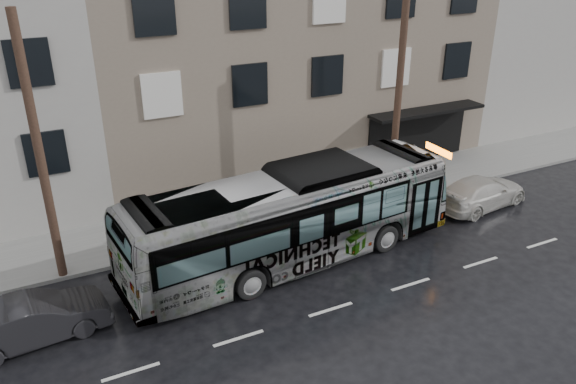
# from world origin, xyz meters

# --- Properties ---
(ground) EXTENTS (120.00, 120.00, 0.00)m
(ground) POSITION_xyz_m (0.00, 0.00, 0.00)
(ground) COLOR black
(ground) RESTS_ON ground
(sidewalk) EXTENTS (90.00, 3.60, 0.15)m
(sidewalk) POSITION_xyz_m (0.00, 4.90, 0.07)
(sidewalk) COLOR gray
(sidewalk) RESTS_ON ground
(building_taupe) EXTENTS (20.00, 12.00, 11.00)m
(building_taupe) POSITION_xyz_m (5.00, 12.70, 5.50)
(building_taupe) COLOR gray
(building_taupe) RESTS_ON ground
(building_filler) EXTENTS (18.00, 12.00, 12.00)m
(building_filler) POSITION_xyz_m (24.00, 12.70, 6.00)
(building_filler) COLOR #A3A19A
(building_filler) RESTS_ON ground
(utility_pole_front) EXTENTS (0.30, 0.30, 9.00)m
(utility_pole_front) POSITION_xyz_m (6.50, 3.30, 4.65)
(utility_pole_front) COLOR #472F23
(utility_pole_front) RESTS_ON sidewalk
(utility_pole_rear) EXTENTS (0.30, 0.30, 9.00)m
(utility_pole_rear) POSITION_xyz_m (-7.50, 3.30, 4.65)
(utility_pole_rear) COLOR #472F23
(utility_pole_rear) RESTS_ON sidewalk
(sign_post) EXTENTS (0.06, 0.06, 2.40)m
(sign_post) POSITION_xyz_m (7.60, 3.30, 1.35)
(sign_post) COLOR slate
(sign_post) RESTS_ON sidewalk
(bus) EXTENTS (12.92, 4.13, 3.54)m
(bus) POSITION_xyz_m (0.27, 0.79, 1.77)
(bus) COLOR #B2B2B2
(bus) RESTS_ON ground
(white_sedan) EXTENTS (4.92, 2.52, 1.36)m
(white_sedan) POSITION_xyz_m (9.78, 1.12, 0.68)
(white_sedan) COLOR #B7B4AE
(white_sedan) RESTS_ON ground
(dark_sedan) EXTENTS (4.40, 1.92, 1.41)m
(dark_sedan) POSITION_xyz_m (-8.58, 0.14, 0.70)
(dark_sedan) COLOR black
(dark_sedan) RESTS_ON ground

